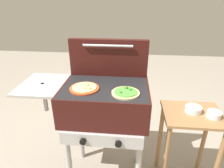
% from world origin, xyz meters
% --- Properties ---
extents(grill, '(0.96, 0.53, 0.90)m').
position_xyz_m(grill, '(-0.01, -0.00, 0.76)').
color(grill, '#38110F').
rests_on(grill, ground_plane).
extents(grill_lid_open, '(0.63, 0.08, 0.30)m').
position_xyz_m(grill_lid_open, '(0.00, 0.21, 1.05)').
color(grill_lid_open, '#38110F').
rests_on(grill_lid_open, grill).
extents(pizza_cheese, '(0.21, 0.21, 0.03)m').
position_xyz_m(pizza_cheese, '(-0.14, -0.06, 0.91)').
color(pizza_cheese, '#C64723').
rests_on(pizza_cheese, grill).
extents(pizza_veggie, '(0.19, 0.19, 0.03)m').
position_xyz_m(pizza_veggie, '(0.15, -0.10, 0.91)').
color(pizza_veggie, '#E0C17F').
rests_on(pizza_veggie, grill).
extents(prep_table, '(0.44, 0.36, 0.71)m').
position_xyz_m(prep_table, '(0.66, 0.00, 0.51)').
color(prep_table, olive).
rests_on(prep_table, ground_plane).
extents(topping_bowl_near, '(0.10, 0.10, 0.04)m').
position_xyz_m(topping_bowl_near, '(0.79, -0.04, 0.73)').
color(topping_bowl_near, silver).
rests_on(topping_bowl_near, prep_table).
extents(topping_bowl_far, '(0.12, 0.12, 0.04)m').
position_xyz_m(topping_bowl_far, '(0.66, 0.02, 0.73)').
color(topping_bowl_far, silver).
rests_on(topping_bowl_far, prep_table).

